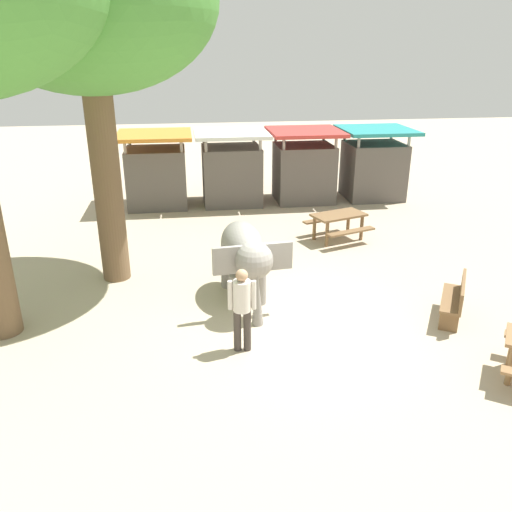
{
  "coord_description": "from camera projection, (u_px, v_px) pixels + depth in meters",
  "views": [
    {
      "loc": [
        -1.84,
        -9.09,
        5.22
      ],
      "look_at": [
        -0.34,
        1.7,
        0.8
      ],
      "focal_mm": 36.35,
      "sensor_mm": 36.0,
      "label": 1
    }
  ],
  "objects": [
    {
      "name": "person_handler",
      "position": [
        242.0,
        304.0,
        9.25
      ],
      "size": [
        0.51,
        0.32,
        1.62
      ],
      "rotation": [
        0.0,
        0.0,
        1.45
      ],
      "color": "#3F3833",
      "rests_on": "ground_plane"
    },
    {
      "name": "market_stall_white",
      "position": [
        232.0,
        171.0,
        18.22
      ],
      "size": [
        2.5,
        2.5,
        2.52
      ],
      "color": "#59514C",
      "rests_on": "ground_plane"
    },
    {
      "name": "shade_tree_main",
      "position": [
        87.0,
        2.0,
        10.35
      ],
      "size": [
        5.31,
        4.87,
        8.0
      ],
      "color": "brown",
      "rests_on": "ground_plane"
    },
    {
      "name": "ground_plane",
      "position": [
        284.0,
        323.0,
        10.54
      ],
      "size": [
        60.0,
        60.0,
        0.0
      ],
      "primitive_type": "plane",
      "color": "#BAA88C"
    },
    {
      "name": "market_stall_teal",
      "position": [
        373.0,
        167.0,
        18.88
      ],
      "size": [
        2.5,
        2.5,
        2.52
      ],
      "color": "#59514C",
      "rests_on": "ground_plane"
    },
    {
      "name": "elephant",
      "position": [
        245.0,
        254.0,
        11.11
      ],
      "size": [
        1.64,
        2.45,
        1.69
      ],
      "rotation": [
        0.0,
        0.0,
        4.81
      ],
      "color": "gray",
      "rests_on": "ground_plane"
    },
    {
      "name": "market_stall_orange",
      "position": [
        157.0,
        174.0,
        17.89
      ],
      "size": [
        2.5,
        2.5,
        2.52
      ],
      "color": "#59514C",
      "rests_on": "ground_plane"
    },
    {
      "name": "market_stall_red",
      "position": [
        304.0,
        169.0,
        18.55
      ],
      "size": [
        2.5,
        2.5,
        2.52
      ],
      "color": "#59514C",
      "rests_on": "ground_plane"
    },
    {
      "name": "picnic_table_far",
      "position": [
        338.0,
        220.0,
        14.85
      ],
      "size": [
        1.9,
        1.89,
        0.78
      ],
      "rotation": [
        0.0,
        0.0,
        0.33
      ],
      "color": "brown",
      "rests_on": "ground_plane"
    },
    {
      "name": "wooden_bench",
      "position": [
        455.0,
        299.0,
        10.5
      ],
      "size": [
        1.05,
        1.41,
        0.88
      ],
      "rotation": [
        0.0,
        0.0,
        1.04
      ],
      "color": "brown",
      "rests_on": "ground_plane"
    }
  ]
}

